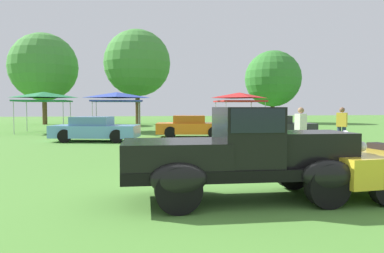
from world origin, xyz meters
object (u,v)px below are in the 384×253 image
at_px(canopy_tent_center_field, 117,96).
at_px(canopy_tent_left_field, 44,96).
at_px(show_car_charcoal, 273,127).
at_px(spectator_between_cars, 342,125).
at_px(show_car_skyblue, 95,129).
at_px(show_car_orange, 191,126).
at_px(spectator_by_row, 301,129).
at_px(feature_pickup_truck, 242,153).
at_px(canopy_tent_right_field, 239,97).

bearing_deg(canopy_tent_center_field, canopy_tent_left_field, 174.87).
height_order(show_car_charcoal, spectator_between_cars, spectator_between_cars).
bearing_deg(show_car_skyblue, canopy_tent_left_field, 118.70).
relative_size(show_car_orange, canopy_tent_center_field, 1.26).
distance_m(spectator_by_row, canopy_tent_center_field, 14.72).
height_order(show_car_orange, spectator_between_cars, spectator_between_cars).
relative_size(feature_pickup_truck, canopy_tent_right_field, 1.44).
bearing_deg(spectator_between_cars, feature_pickup_truck, -132.61).
bearing_deg(canopy_tent_center_field, show_car_orange, -49.90).
bearing_deg(show_car_charcoal, show_car_orange, 165.74).
bearing_deg(show_car_skyblue, show_car_charcoal, 3.09).
bearing_deg(show_car_orange, feature_pickup_truck, -96.40).
height_order(feature_pickup_truck, show_car_skyblue, feature_pickup_truck).
bearing_deg(canopy_tent_right_field, spectator_between_cars, -82.86).
xyz_separation_m(show_car_orange, canopy_tent_right_field, (4.17, 4.13, 1.82)).
xyz_separation_m(feature_pickup_truck, spectator_by_row, (4.06, 5.61, 0.05)).
height_order(spectator_by_row, canopy_tent_center_field, canopy_tent_center_field).
relative_size(spectator_by_row, canopy_tent_center_field, 0.51).
distance_m(spectator_between_cars, canopy_tent_center_field, 14.75).
relative_size(show_car_charcoal, spectator_between_cars, 2.68).
bearing_deg(show_car_skyblue, canopy_tent_center_field, 82.15).
distance_m(show_car_orange, spectator_between_cars, 8.11).
height_order(feature_pickup_truck, canopy_tent_right_field, canopy_tent_right_field).
xyz_separation_m(show_car_skyblue, spectator_between_cars, (10.58, -4.37, 0.31)).
height_order(show_car_charcoal, canopy_tent_center_field, canopy_tent_center_field).
xyz_separation_m(spectator_between_cars, canopy_tent_right_field, (-1.27, 10.14, 1.51)).
height_order(show_car_orange, spectator_by_row, spectator_by_row).
relative_size(spectator_by_row, canopy_tent_right_field, 0.56).
relative_size(feature_pickup_truck, spectator_between_cars, 2.58).
bearing_deg(canopy_tent_left_field, feature_pickup_truck, -68.46).
relative_size(show_car_skyblue, show_car_orange, 1.06).
bearing_deg(show_car_skyblue, feature_pickup_truck, -73.10).
distance_m(show_car_skyblue, canopy_tent_center_field, 6.97).
distance_m(canopy_tent_left_field, canopy_tent_right_field, 13.26).
xyz_separation_m(show_car_orange, canopy_tent_left_field, (-9.03, 5.45, 1.83)).
distance_m(spectator_between_cars, spectator_by_row, 3.50).
height_order(show_car_charcoal, canopy_tent_right_field, canopy_tent_right_field).
relative_size(show_car_charcoal, canopy_tent_center_field, 1.36).
relative_size(show_car_skyblue, canopy_tent_right_field, 1.47).
bearing_deg(canopy_tent_right_field, feature_pickup_truck, -107.81).
relative_size(feature_pickup_truck, spectator_by_row, 2.58).
height_order(show_car_skyblue, show_car_orange, same).
bearing_deg(spectator_by_row, canopy_tent_right_field, 82.32).
height_order(feature_pickup_truck, show_car_orange, feature_pickup_truck).
xyz_separation_m(canopy_tent_left_field, canopy_tent_right_field, (13.20, -1.32, -0.00)).
relative_size(show_car_skyblue, spectator_by_row, 2.63).
height_order(spectator_between_cars, spectator_by_row, same).
bearing_deg(spectator_by_row, canopy_tent_left_field, 130.76).
distance_m(show_car_skyblue, canopy_tent_right_field, 11.11).
height_order(feature_pickup_truck, show_car_charcoal, feature_pickup_truck).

